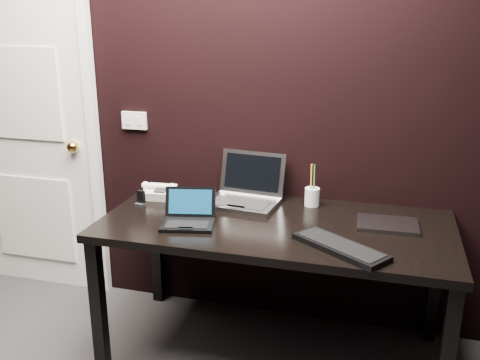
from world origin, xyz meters
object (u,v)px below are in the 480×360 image
(door, at_px, (26,127))
(desk, at_px, (275,237))
(desk_phone, at_px, (160,192))
(silver_laptop, at_px, (245,195))
(ext_keyboard, at_px, (340,247))
(closed_laptop, at_px, (388,224))
(pen_cup, at_px, (312,196))
(mobile_phone, at_px, (141,200))
(netbook, at_px, (188,218))

(door, bearing_deg, desk, -12.82)
(desk_phone, bearing_deg, silver_laptop, 5.26)
(desk, relative_size, ext_keyboard, 3.82)
(desk_phone, bearing_deg, ext_keyboard, -22.05)
(door, xyz_separation_m, desk, (1.65, -0.38, -0.38))
(silver_laptop, relative_size, ext_keyboard, 0.89)
(closed_laptop, bearing_deg, door, 172.55)
(ext_keyboard, distance_m, pen_cup, 0.55)
(pen_cup, bearing_deg, mobile_phone, -164.06)
(door, bearing_deg, mobile_phone, -20.39)
(netbook, height_order, desk_phone, netbook)
(silver_laptop, xyz_separation_m, mobile_phone, (-0.52, -0.19, -0.02))
(netbook, distance_m, pen_cup, 0.68)
(desk, relative_size, pen_cup, 7.50)
(silver_laptop, relative_size, desk_phone, 1.96)
(desk, xyz_separation_m, desk_phone, (-0.69, 0.18, 0.11))
(closed_laptop, height_order, mobile_phone, mobile_phone)
(silver_laptop, bearing_deg, ext_keyboard, -39.87)
(desk, relative_size, silver_laptop, 4.31)
(desk, xyz_separation_m, ext_keyboard, (0.33, -0.23, 0.09))
(desk, height_order, netbook, netbook)
(pen_cup, bearing_deg, ext_keyboard, -69.09)
(silver_laptop, height_order, mobile_phone, silver_laptop)
(netbook, xyz_separation_m, mobile_phone, (-0.33, 0.17, -0.00))
(ext_keyboard, bearing_deg, pen_cup, 110.91)
(closed_laptop, height_order, desk_phone, desk_phone)
(netbook, bearing_deg, closed_laptop, 13.80)
(desk, bearing_deg, silver_laptop, 133.70)
(ext_keyboard, bearing_deg, netbook, 172.51)
(netbook, distance_m, ext_keyboard, 0.74)
(mobile_phone, relative_size, pen_cup, 0.37)
(ext_keyboard, bearing_deg, desk_phone, 157.95)
(desk, distance_m, netbook, 0.44)
(ext_keyboard, bearing_deg, desk, 145.03)
(desk, distance_m, closed_laptop, 0.54)
(desk_phone, xyz_separation_m, pen_cup, (0.83, 0.10, 0.02))
(closed_laptop, bearing_deg, desk_phone, 175.76)
(closed_laptop, bearing_deg, desk, -170.22)
(desk, distance_m, ext_keyboard, 0.42)
(netbook, bearing_deg, desk_phone, 132.30)
(silver_laptop, distance_m, closed_laptop, 0.75)
(silver_laptop, xyz_separation_m, desk_phone, (-0.47, -0.04, -0.01))
(ext_keyboard, distance_m, closed_laptop, 0.38)
(door, xyz_separation_m, desk_phone, (0.96, -0.19, -0.27))
(silver_laptop, xyz_separation_m, ext_keyboard, (0.55, -0.46, -0.03))
(desk_phone, bearing_deg, desk, -14.71)
(silver_laptop, bearing_deg, desk, -46.30)
(ext_keyboard, distance_m, mobile_phone, 1.10)
(desk, bearing_deg, netbook, -161.11)
(mobile_phone, height_order, pen_cup, pen_cup)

